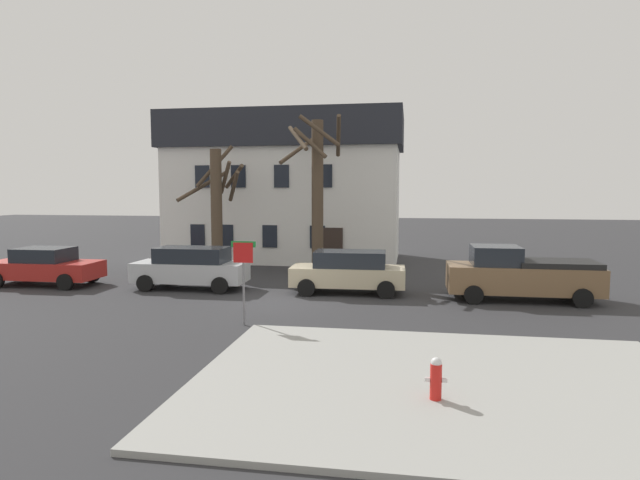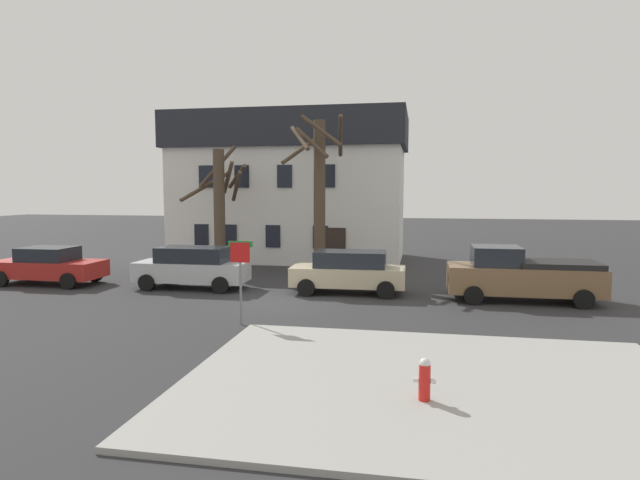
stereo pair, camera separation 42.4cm
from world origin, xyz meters
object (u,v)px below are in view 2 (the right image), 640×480
at_px(tree_bare_mid, 319,189).
at_px(car_beige_wagon, 349,271).
at_px(car_silver_wagon, 192,267).
at_px(pickup_truck_brown, 521,275).
at_px(car_red_sedan, 49,266).
at_px(street_sign_pole, 240,266).
at_px(fire_hydrant, 425,378).
at_px(tree_bare_near, 220,205).
at_px(building_main, 291,186).
at_px(bicycle_leaning, 167,268).

xyz_separation_m(tree_bare_mid, car_beige_wagon, (1.98, -4.07, -3.24)).
xyz_separation_m(car_silver_wagon, pickup_truck_brown, (12.92, -0.14, 0.07)).
xyz_separation_m(car_red_sedan, pickup_truck_brown, (19.45, 0.09, 0.16)).
relative_size(car_silver_wagon, street_sign_pole, 1.81).
bearing_deg(car_silver_wagon, fire_hydrant, -48.32).
xyz_separation_m(car_silver_wagon, car_beige_wagon, (6.50, 0.16, -0.02)).
distance_m(tree_bare_mid, street_sign_pole, 9.86).
relative_size(tree_bare_near, car_silver_wagon, 1.37).
bearing_deg(car_beige_wagon, tree_bare_mid, 115.91).
height_order(car_silver_wagon, car_beige_wagon, car_silver_wagon).
relative_size(building_main, fire_hydrant, 16.60).
bearing_deg(pickup_truck_brown, car_red_sedan, -179.75).
height_order(tree_bare_near, car_beige_wagon, tree_bare_near).
distance_m(tree_bare_near, bicycle_leaning, 4.00).
bearing_deg(pickup_truck_brown, building_main, 137.23).
xyz_separation_m(tree_bare_near, tree_bare_mid, (5.08, -0.44, 0.76)).
xyz_separation_m(car_silver_wagon, bicycle_leaning, (-2.61, 2.97, -0.53)).
xyz_separation_m(car_silver_wagon, fire_hydrant, (9.37, -10.52, -0.36)).
distance_m(car_silver_wagon, pickup_truck_brown, 12.92).
bearing_deg(building_main, car_beige_wagon, -64.50).
bearing_deg(bicycle_leaning, tree_bare_near, 39.75).
bearing_deg(car_beige_wagon, pickup_truck_brown, -2.68).
bearing_deg(fire_hydrant, bicycle_leaning, 131.61).
relative_size(tree_bare_mid, street_sign_pole, 2.93).
bearing_deg(fire_hydrant, tree_bare_near, 123.17).
bearing_deg(pickup_truck_brown, tree_bare_mid, 152.48).
bearing_deg(tree_bare_mid, car_red_sedan, -158.01).
bearing_deg(building_main, tree_bare_mid, -64.78).
relative_size(car_red_sedan, car_silver_wagon, 1.01).
distance_m(tree_bare_near, street_sign_pole, 11.08).
height_order(building_main, car_red_sedan, building_main).
height_order(car_silver_wagon, fire_hydrant, car_silver_wagon).
distance_m(fire_hydrant, street_sign_pole, 7.61).
height_order(tree_bare_near, car_silver_wagon, tree_bare_near).
bearing_deg(tree_bare_mid, bicycle_leaning, -169.94).
height_order(pickup_truck_brown, street_sign_pole, street_sign_pole).
bearing_deg(pickup_truck_brown, bicycle_leaning, 168.68).
height_order(car_red_sedan, car_silver_wagon, car_silver_wagon).
xyz_separation_m(pickup_truck_brown, fire_hydrant, (-3.55, -10.38, -0.43)).
bearing_deg(tree_bare_near, bicycle_leaning, -140.25).
relative_size(car_red_sedan, bicycle_leaning, 2.70).
height_order(car_red_sedan, car_beige_wagon, car_beige_wagon).
height_order(tree_bare_mid, bicycle_leaning, tree_bare_mid).
xyz_separation_m(tree_bare_near, car_silver_wagon, (0.56, -4.67, -2.45)).
height_order(car_silver_wagon, pickup_truck_brown, pickup_truck_brown).
bearing_deg(tree_bare_near, tree_bare_mid, -4.93).
distance_m(car_silver_wagon, fire_hydrant, 14.09).
bearing_deg(tree_bare_near, building_main, 68.03).
bearing_deg(car_beige_wagon, fire_hydrant, -74.97).
relative_size(tree_bare_mid, fire_hydrant, 9.19).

